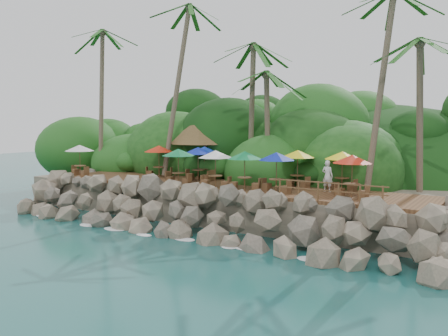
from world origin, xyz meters
The scene contains 12 objects.
ground centered at (0.00, 0.00, 0.00)m, with size 140.00×140.00×0.00m, color #19514F.
land_base centered at (0.00, 16.00, 1.05)m, with size 32.00×25.20×2.10m, color gray.
jungle_hill centered at (0.00, 23.50, 0.00)m, with size 44.80×28.00×15.40m, color #143811.
seawall centered at (0.00, 2.00, 1.15)m, with size 29.00×4.00×2.30m, color gray, non-canonical shape.
terrace centered at (0.00, 6.00, 2.20)m, with size 26.00×5.00×0.20m, color brown.
jungle_foliage centered at (0.00, 15.00, 0.00)m, with size 44.00×16.00×12.00m, color #143811, non-canonical shape.
foam_line centered at (0.00, 0.30, 0.03)m, with size 25.20×0.80×0.06m.
palms centered at (0.42, 8.75, 12.48)m, with size 31.15×7.06×14.08m.
palapa centered at (-4.52, 9.83, 5.79)m, with size 4.90×4.90×4.60m.
dining_clusters centered at (0.13, 5.87, 4.24)m, with size 22.54×5.36×2.34m.
railing centered at (7.88, 3.65, 2.91)m, with size 6.10×0.10×1.00m.
waiter centered at (6.67, 6.78, 3.22)m, with size 0.67×0.44×1.85m, color white.
Camera 1 is at (16.35, -19.68, 6.46)m, focal length 38.06 mm.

